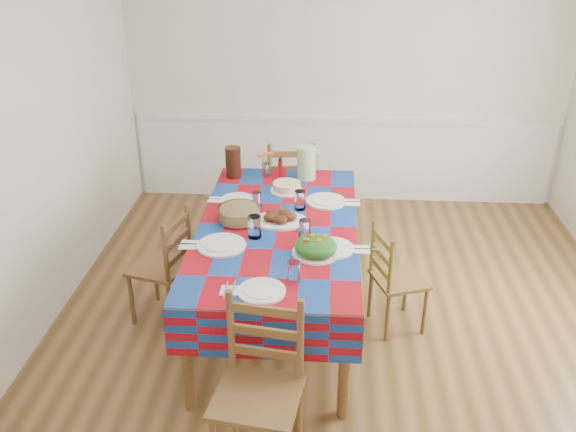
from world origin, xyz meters
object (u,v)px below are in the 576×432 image
at_px(tea_pitcher, 233,162).
at_px(chair_near, 259,391).
at_px(chair_far, 290,191).
at_px(dining_table, 278,236).
at_px(meat_platter, 280,218).
at_px(green_pitcher, 307,163).
at_px(chair_right, 394,280).
at_px(chair_left, 164,267).

bearing_deg(tea_pitcher, chair_near, -78.44).
relative_size(tea_pitcher, chair_far, 0.26).
bearing_deg(dining_table, chair_far, 89.79).
bearing_deg(meat_platter, dining_table, -102.19).
relative_size(dining_table, chair_far, 2.10).
bearing_deg(green_pitcher, chair_right, -52.17).
bearing_deg(chair_near, dining_table, 98.94).
distance_m(tea_pitcher, chair_left, 1.10).
bearing_deg(dining_table, green_pitcher, 79.07).
xyz_separation_m(dining_table, chair_far, (0.01, 1.35, -0.24)).
distance_m(meat_platter, chair_near, 1.44).
xyz_separation_m(meat_platter, chair_far, (-0.01, 1.30, -0.36)).
distance_m(green_pitcher, chair_near, 2.28).
distance_m(dining_table, chair_far, 1.37).
height_order(chair_near, chair_left, chair_near).
bearing_deg(chair_left, dining_table, 106.38).
relative_size(green_pitcher, chair_right, 0.33).
height_order(chair_near, chair_right, chair_near).
bearing_deg(chair_far, chair_near, 83.90).
relative_size(dining_table, chair_left, 2.34).
bearing_deg(dining_table, meat_platter, 77.81).
bearing_deg(meat_platter, tea_pitcher, 119.04).
height_order(green_pitcher, chair_right, green_pitcher).
xyz_separation_m(meat_platter, tea_pitcher, (-0.46, 0.82, 0.10)).
xyz_separation_m(green_pitcher, chair_far, (-0.16, 0.47, -0.47)).
bearing_deg(chair_near, meat_platter, 98.51).
height_order(dining_table, green_pitcher, green_pitcher).
xyz_separation_m(chair_far, chair_left, (-0.86, -1.36, -0.05)).
relative_size(dining_table, meat_platter, 5.24).
bearing_deg(chair_far, green_pitcher, 103.30).
bearing_deg(chair_near, tea_pitcher, 110.19).
bearing_deg(tea_pitcher, chair_right, -33.98).
relative_size(chair_near, chair_right, 1.23).
relative_size(chair_far, chair_left, 1.11).
relative_size(tea_pitcher, chair_left, 0.29).
xyz_separation_m(meat_platter, green_pitcher, (0.16, 0.83, 0.11)).
distance_m(chair_near, chair_right, 1.59).
xyz_separation_m(chair_near, chair_far, (-0.00, 2.69, -0.01)).
height_order(dining_table, chair_near, chair_near).
bearing_deg(chair_left, chair_right, 105.57).
xyz_separation_m(tea_pitcher, chair_left, (-0.41, -0.88, -0.51)).
height_order(dining_table, meat_platter, meat_platter).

